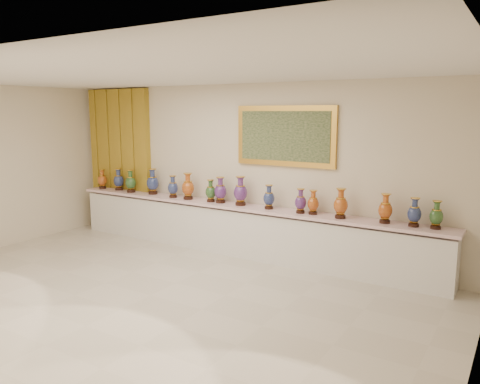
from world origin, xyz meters
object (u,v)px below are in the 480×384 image
object	(u,v)px
counter	(237,230)
vase_1	(119,181)
vase_0	(102,180)
vase_2	(131,182)

from	to	relation	value
counter	vase_1	world-z (taller)	vase_1
vase_0	vase_2	size ratio (longest dim) A/B	0.90
counter	vase_1	xyz separation A→B (m)	(-2.94, 0.01, 0.67)
counter	vase_2	xyz separation A→B (m)	(-2.53, -0.06, 0.67)
vase_0	vase_2	distance (m)	0.86
vase_1	vase_2	world-z (taller)	vase_2
vase_2	vase_1	bearing A→B (deg)	170.84
vase_0	vase_1	world-z (taller)	vase_1
vase_1	vase_2	xyz separation A→B (m)	(0.41, -0.07, 0.00)
vase_0	vase_1	xyz separation A→B (m)	(0.44, 0.05, 0.02)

